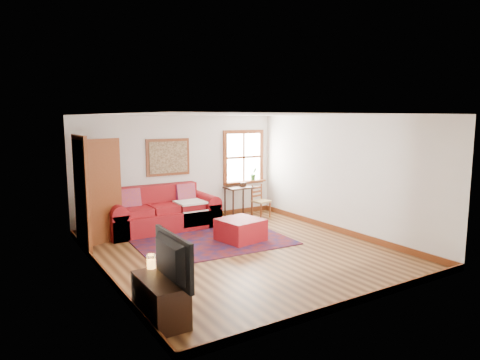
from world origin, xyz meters
TOP-DOWN VIEW (x-y plane):
  - ground at (0.00, 0.00)m, footprint 5.50×5.50m
  - room_envelope at (0.00, 0.02)m, footprint 5.04×5.54m
  - window at (1.78, 2.70)m, footprint 1.18×0.20m
  - doorway at (-2.21, 1.78)m, footprint 0.89×1.08m
  - framed_artwork at (-0.30, 2.71)m, footprint 1.05×0.07m
  - persian_rug at (-0.16, 1.00)m, footprint 3.06×2.50m
  - red_leather_sofa at (-0.67, 2.28)m, footprint 2.44×1.01m
  - red_ottoman at (0.34, 0.60)m, footprint 0.90×0.90m
  - side_table at (1.39, 2.40)m, footprint 0.63×0.48m
  - ladder_back_chair at (1.84, 2.10)m, footprint 0.44×0.42m
  - media_cabinet at (-2.27, -1.76)m, footprint 0.42×0.94m
  - television at (-2.25, -1.91)m, footprint 0.13×1.02m
  - candle_hurricane at (-2.22, -1.34)m, footprint 0.12×0.12m

SIDE VIEW (x-z plane):
  - ground at x=0.00m, z-range 0.00..0.00m
  - persian_rug at x=-0.16m, z-range 0.00..0.02m
  - red_ottoman at x=0.34m, z-range 0.00..0.45m
  - media_cabinet at x=-2.27m, z-range 0.00..0.51m
  - red_leather_sofa at x=-0.67m, z-range -0.16..0.80m
  - ladder_back_chair at x=1.84m, z-range 0.03..0.84m
  - candle_hurricane at x=-2.22m, z-range 0.51..0.69m
  - side_table at x=1.39m, z-range 0.25..1.01m
  - television at x=-2.25m, z-range 0.51..1.10m
  - doorway at x=-2.21m, z-range 0.00..2.14m
  - window at x=1.78m, z-range 0.62..2.00m
  - framed_artwork at x=-0.30m, z-range 1.13..1.98m
  - room_envelope at x=0.00m, z-range 0.39..2.91m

